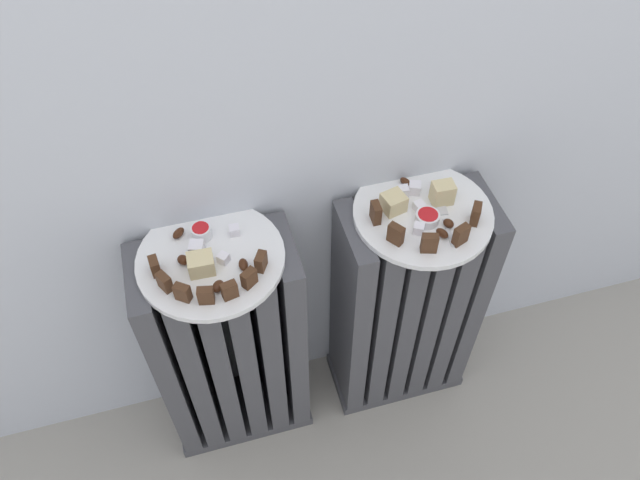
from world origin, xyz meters
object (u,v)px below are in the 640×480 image
(radiator_right, at_px, (405,308))
(jam_bowl_right, at_px, (428,217))
(plate_left, at_px, (211,259))
(jam_bowl_left, at_px, (201,231))
(plate_right, at_px, (423,213))
(radiator_left, at_px, (231,350))
(fork, at_px, (446,223))

(radiator_right, bearing_deg, jam_bowl_right, -95.96)
(plate_left, bearing_deg, jam_bowl_left, 97.40)
(jam_bowl_right, bearing_deg, plate_right, 84.04)
(radiator_right, bearing_deg, radiator_left, 180.00)
(radiator_left, distance_m, plate_left, 0.33)
(plate_right, bearing_deg, radiator_left, 180.00)
(radiator_right, xyz_separation_m, plate_left, (-0.42, -0.00, 0.33))
(radiator_left, distance_m, jam_bowl_right, 0.54)
(plate_left, relative_size, jam_bowl_right, 5.88)
(radiator_right, height_order, jam_bowl_left, jam_bowl_left)
(plate_right, relative_size, jam_bowl_right, 5.88)
(plate_left, bearing_deg, plate_right, 0.00)
(radiator_right, height_order, plate_left, plate_left)
(radiator_left, xyz_separation_m, fork, (0.45, -0.04, 0.34))
(radiator_left, relative_size, radiator_right, 1.00)
(plate_right, bearing_deg, radiator_right, 116.57)
(jam_bowl_left, distance_m, fork, 0.47)
(plate_left, relative_size, jam_bowl_left, 7.21)
(radiator_left, distance_m, jam_bowl_left, 0.36)
(jam_bowl_right, height_order, fork, jam_bowl_right)
(plate_left, xyz_separation_m, jam_bowl_right, (0.42, -0.03, 0.02))
(radiator_left, relative_size, jam_bowl_left, 16.90)
(plate_right, distance_m, fork, 0.05)
(fork, bearing_deg, jam_bowl_right, 155.23)
(jam_bowl_left, xyz_separation_m, jam_bowl_right, (0.42, -0.08, -0.00))
(plate_right, distance_m, jam_bowl_left, 0.43)
(radiator_left, height_order, plate_left, plate_left)
(plate_left, bearing_deg, radiator_right, 0.00)
(jam_bowl_right, bearing_deg, plate_left, 176.52)
(radiator_right, bearing_deg, fork, -53.26)
(radiator_right, relative_size, plate_right, 2.35)
(radiator_left, xyz_separation_m, plate_right, (0.42, -0.00, 0.33))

